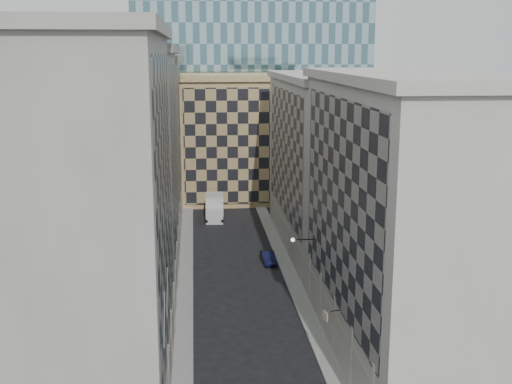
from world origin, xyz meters
TOP-DOWN VIEW (x-y plane):
  - sidewalk_west at (-5.25, 30.00)m, footprint 1.50×100.00m
  - sidewalk_east at (5.25, 30.00)m, footprint 1.50×100.00m
  - bldg_left_a at (-10.88, 11.00)m, footprint 10.80×22.80m
  - bldg_left_b at (-10.88, 33.00)m, footprint 10.80×22.80m
  - bldg_left_c at (-10.88, 55.00)m, footprint 10.80×22.80m
  - bldg_right_a at (10.88, 15.00)m, footprint 10.80×26.80m
  - bldg_right_b at (10.89, 42.00)m, footprint 10.80×28.80m
  - tan_block at (2.00, 67.90)m, footprint 16.80×14.80m
  - church_tower at (0.00, 82.00)m, footprint 7.20×7.20m
  - flagpoles_left at (-5.90, 6.00)m, footprint 0.10×6.33m
  - bracket_lamp at (4.38, 24.00)m, footprint 1.98×0.36m
  - box_truck at (-1.56, 55.47)m, footprint 2.61×5.89m
  - dark_car at (3.50, 36.23)m, footprint 1.49×3.76m
  - shop_sign at (4.97, 13.14)m, footprint 1.17×0.65m

SIDE VIEW (x-z plane):
  - sidewalk_west at x=-5.25m, z-range 0.00..0.15m
  - sidewalk_east at x=5.25m, z-range 0.00..0.15m
  - dark_car at x=3.50m, z-range 0.00..1.22m
  - box_truck at x=-1.56m, z-range -0.21..2.97m
  - shop_sign at x=4.97m, z-range 3.47..4.20m
  - bracket_lamp at x=4.38m, z-range 6.02..6.38m
  - flagpoles_left at x=-5.90m, z-range 6.83..9.17m
  - tan_block at x=2.00m, z-range 0.04..18.84m
  - bldg_right_b at x=10.89m, z-range 0.00..19.70m
  - bldg_right_a at x=10.88m, z-range -0.03..20.67m
  - bldg_left_c at x=-10.88m, z-range -0.02..21.68m
  - bldg_left_b at x=-10.88m, z-range -0.03..22.67m
  - bldg_left_a at x=-10.88m, z-range -0.03..23.67m
  - church_tower at x=0.00m, z-range 1.20..52.70m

